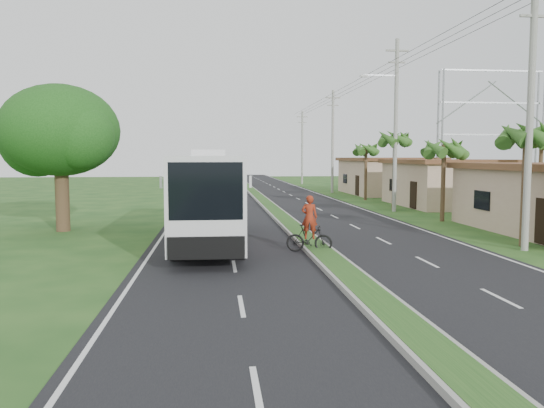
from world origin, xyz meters
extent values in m
plane|color=#1D4419|center=(0.00, 0.00, 0.00)|extent=(180.00, 180.00, 0.00)
cube|color=black|center=(0.00, 20.00, 0.01)|extent=(14.00, 160.00, 0.02)
cube|color=gray|center=(0.00, 20.00, 0.10)|extent=(1.20, 160.00, 0.17)
cube|color=#1D4419|center=(0.00, 20.00, 0.18)|extent=(0.95, 160.00, 0.02)
cube|color=silver|center=(-6.70, 20.00, 0.00)|extent=(0.12, 160.00, 0.01)
cube|color=silver|center=(6.70, 20.00, 0.00)|extent=(0.12, 160.00, 0.01)
cube|color=tan|center=(14.00, 22.00, 1.68)|extent=(7.00, 10.00, 3.35)
cube|color=brown|center=(14.00, 22.00, 3.51)|extent=(7.60, 10.60, 0.32)
cube|color=tan|center=(14.00, 36.00, 1.75)|extent=(8.00, 11.00, 3.50)
cube|color=brown|center=(14.00, 36.00, 3.66)|extent=(8.60, 11.60, 0.32)
cylinder|color=#473321|center=(9.00, 3.00, 2.50)|extent=(0.26, 0.26, 5.00)
cylinder|color=#473321|center=(9.40, 12.00, 2.30)|extent=(0.26, 0.26, 4.60)
cylinder|color=#473321|center=(8.80, 19.00, 2.70)|extent=(0.26, 0.26, 5.40)
cylinder|color=#473321|center=(9.30, 28.00, 2.40)|extent=(0.26, 0.26, 4.80)
cylinder|color=#473321|center=(17.50, 15.00, 2.60)|extent=(0.26, 0.26, 5.20)
cylinder|color=#473321|center=(-12.00, 10.00, 2.00)|extent=(0.70, 0.70, 4.00)
ellipsoid|color=#164412|center=(-12.00, 10.00, 5.20)|extent=(6.00, 6.00, 4.68)
sphere|color=#164412|center=(-13.40, 10.80, 4.70)|extent=(3.80, 3.80, 3.80)
sphere|color=#164412|center=(-10.80, 9.00, 4.90)|extent=(3.40, 3.40, 3.40)
cylinder|color=gray|center=(8.50, 2.00, 5.50)|extent=(0.28, 0.28, 11.00)
cube|color=gray|center=(8.50, 2.00, 9.40)|extent=(1.20, 0.10, 0.10)
cylinder|color=gray|center=(8.50, 18.00, 6.00)|extent=(0.28, 0.28, 12.00)
cube|color=gray|center=(8.50, 18.00, 11.20)|extent=(1.60, 0.12, 0.12)
cube|color=gray|center=(8.50, 18.00, 10.40)|extent=(1.20, 0.10, 0.10)
cube|color=gray|center=(7.30, 18.00, 9.50)|extent=(2.40, 0.10, 0.10)
cylinder|color=gray|center=(8.50, 38.00, 5.50)|extent=(0.28, 0.28, 11.00)
cube|color=gray|center=(8.50, 38.00, 10.20)|extent=(1.60, 0.12, 0.12)
cube|color=gray|center=(8.50, 38.00, 9.40)|extent=(1.20, 0.10, 0.10)
cylinder|color=gray|center=(8.50, 58.00, 5.25)|extent=(0.28, 0.28, 10.50)
cube|color=gray|center=(8.50, 58.00, 9.70)|extent=(1.60, 0.12, 0.12)
cube|color=gray|center=(8.50, 58.00, 8.90)|extent=(1.20, 0.10, 0.10)
cylinder|color=gray|center=(17.00, 29.50, 6.00)|extent=(0.18, 0.18, 12.00)
cylinder|color=gray|center=(27.00, 29.50, 6.00)|extent=(0.18, 0.18, 12.00)
cylinder|color=gray|center=(17.00, 30.50, 6.00)|extent=(0.18, 0.18, 12.00)
cylinder|color=gray|center=(27.00, 30.50, 6.00)|extent=(0.18, 0.18, 12.00)
cube|color=gray|center=(22.00, 30.00, 6.00)|extent=(10.00, 0.14, 0.14)
cube|color=gray|center=(22.00, 30.00, 9.00)|extent=(10.00, 0.14, 0.14)
cube|color=gray|center=(22.00, 30.00, 12.00)|extent=(10.00, 0.14, 0.14)
cube|color=silver|center=(-4.43, 5.46, 2.17)|extent=(2.72, 12.90, 3.38)
cube|color=black|center=(-4.42, 6.10, 2.92)|extent=(2.76, 10.32, 1.35)
cube|color=black|center=(-4.44, -0.93, 2.72)|extent=(2.42, 0.15, 1.89)
cube|color=#B60F2C|center=(-4.43, 4.17, 1.50)|extent=(2.75, 5.59, 0.59)
cube|color=#D5C411|center=(-4.43, 5.78, 1.23)|extent=(2.74, 3.23, 0.27)
cube|color=silver|center=(-4.42, 6.75, 4.02)|extent=(1.51, 2.58, 0.30)
cylinder|color=black|center=(-5.65, 1.38, 0.56)|extent=(0.35, 1.12, 1.12)
cylinder|color=black|center=(-3.22, 1.37, 0.56)|extent=(0.35, 1.12, 1.12)
cylinder|color=black|center=(-5.63, 8.90, 0.56)|extent=(0.35, 1.12, 1.12)
cylinder|color=black|center=(-3.20, 8.89, 0.56)|extent=(0.35, 1.12, 1.12)
cube|color=white|center=(-3.47, 53.86, 1.75)|extent=(3.21, 11.61, 3.19)
cube|color=black|center=(-3.44, 54.35, 2.70)|extent=(3.07, 8.63, 1.09)
cube|color=orange|center=(-3.53, 52.86, 1.14)|extent=(2.88, 5.64, 0.35)
cylinder|color=black|center=(-4.86, 49.19, 0.48)|extent=(0.36, 0.97, 0.96)
cylinder|color=black|center=(-2.67, 49.05, 0.48)|extent=(0.36, 0.97, 0.96)
cylinder|color=black|center=(-4.30, 58.16, 0.48)|extent=(0.36, 0.97, 0.96)
cylinder|color=black|center=(-2.11, 58.02, 0.48)|extent=(0.36, 0.97, 0.96)
imported|color=black|center=(-0.39, 2.51, 0.56)|extent=(1.92, 0.92, 1.11)
imported|color=maroon|center=(-0.39, 2.51, 1.43)|extent=(0.72, 0.55, 1.76)
camera|label=1|loc=(-4.15, -18.29, 3.80)|focal=35.00mm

